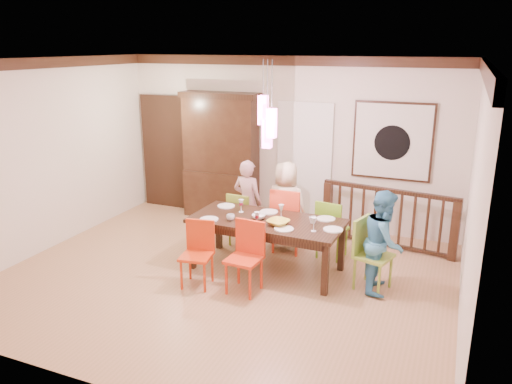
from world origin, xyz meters
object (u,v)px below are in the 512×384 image
at_px(balustrade, 387,217).
at_px(person_end_right, 384,241).
at_px(chair_far_left, 243,215).
at_px(person_far_mid, 286,205).
at_px(china_hutch, 221,156).
at_px(dining_table, 267,225).
at_px(person_far_left, 248,202).
at_px(chair_end_right, 374,250).

relative_size(balustrade, person_end_right, 1.59).
bearing_deg(chair_far_left, person_far_mid, -165.14).
relative_size(china_hutch, balustrade, 1.07).
xyz_separation_m(balustrade, person_far_mid, (-1.46, -0.62, 0.19)).
bearing_deg(person_end_right, person_far_mid, 58.03).
xyz_separation_m(balustrade, person_end_right, (0.16, -1.47, 0.17)).
height_order(balustrade, person_far_mid, person_far_mid).
bearing_deg(dining_table, chair_far_left, 134.70).
bearing_deg(chair_far_left, china_hutch, -45.34).
bearing_deg(dining_table, person_end_right, 1.74).
xyz_separation_m(balustrade, person_far_left, (-2.10, -0.64, 0.18)).
xyz_separation_m(chair_end_right, person_end_right, (0.11, 0.02, 0.13)).
xyz_separation_m(chair_end_right, balustrade, (-0.05, 1.49, -0.04)).
relative_size(chair_end_right, person_end_right, 0.70).
height_order(dining_table, balustrade, balustrade).
bearing_deg(person_far_left, chair_end_right, 165.70).
distance_m(person_far_left, person_far_mid, 0.63).
relative_size(dining_table, person_far_left, 1.58).
bearing_deg(china_hutch, person_far_left, -46.01).
height_order(dining_table, person_far_mid, person_far_mid).
distance_m(balustrade, person_far_mid, 1.60).
relative_size(chair_far_left, balustrade, 0.40).
height_order(chair_far_left, person_end_right, person_end_right).
relative_size(dining_table, balustrade, 1.00).
height_order(person_far_left, person_far_mid, person_far_mid).
relative_size(chair_end_right, person_far_left, 0.69).
bearing_deg(chair_far_left, dining_table, 137.55).
bearing_deg(balustrade, chair_end_right, -80.36).
xyz_separation_m(dining_table, chair_far_left, (-0.69, 0.74, -0.17)).
bearing_deg(person_far_left, chair_far_left, 77.03).
bearing_deg(chair_far_left, person_far_left, -105.84).
xyz_separation_m(chair_far_left, china_hutch, (-0.92, 1.09, 0.65)).
relative_size(balustrade, person_far_mid, 1.54).
height_order(balustrade, person_end_right, person_end_right).
xyz_separation_m(chair_far_left, balustrade, (2.13, 0.74, 0.01)).
relative_size(chair_far_left, chair_end_right, 0.91).
height_order(person_far_mid, person_end_right, person_far_mid).
bearing_deg(person_end_right, person_far_left, 65.55).
bearing_deg(china_hutch, person_end_right, -29.59).
height_order(chair_far_left, china_hutch, china_hutch).
distance_m(dining_table, person_end_right, 1.60).
height_order(chair_end_right, person_far_mid, person_far_mid).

